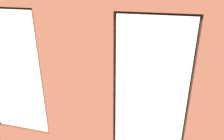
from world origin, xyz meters
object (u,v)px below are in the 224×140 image
object	(u,v)px
couch_by_window	(72,123)
tv_flatscreen	(23,61)
potted_plant_between_couches	(146,115)
potted_plant_foreground_right	(63,42)
table_plant_small	(115,88)
candle_jar	(105,84)
potted_plant_by_left_couch	(188,73)
media_console	(27,82)
coffee_table	(112,91)
potted_plant_corner_near_left	(208,63)
potted_plant_mid_room_small	(141,71)
couch_left	(208,97)
potted_plant_near_tv	(18,80)
remote_black	(129,88)
remote_gray	(112,89)
cup_ceramic	(93,88)
papasan_chair	(132,65)

from	to	relation	value
couch_by_window	tv_flatscreen	bearing A→B (deg)	-36.39
potted_plant_between_couches	potted_plant_foreground_right	size ratio (longest dim) A/B	0.75
table_plant_small	tv_flatscreen	distance (m)	2.69
candle_jar	tv_flatscreen	distance (m)	2.39
tv_flatscreen	potted_plant_by_left_couch	distance (m)	4.77
couch_by_window	media_console	size ratio (longest dim) A/B	1.80
potted_plant_by_left_couch	tv_flatscreen	bearing A→B (deg)	19.74
coffee_table	potted_plant_corner_near_left	size ratio (longest dim) A/B	1.26
couch_by_window	tv_flatscreen	size ratio (longest dim) A/B	1.60
coffee_table	potted_plant_mid_room_small	xyz separation A→B (m)	(-0.53, -1.47, 0.00)
couch_left	coffee_table	size ratio (longest dim) A/B	1.25
couch_by_window	potted_plant_near_tv	size ratio (longest dim) A/B	1.51
remote_black	remote_gray	bearing A→B (deg)	90.24
tv_flatscreen	remote_gray	bearing A→B (deg)	176.48
tv_flatscreen	remote_black	bearing A→B (deg)	179.70
remote_black	tv_flatscreen	world-z (taller)	tv_flatscreen
cup_ceramic	candle_jar	bearing A→B (deg)	-139.97
potted_plant_between_couches	potted_plant_by_left_couch	distance (m)	3.27
cup_ceramic	candle_jar	distance (m)	0.35
papasan_chair	couch_by_window	bearing A→B (deg)	78.12
remote_gray	potted_plant_near_tv	xyz separation A→B (m)	(2.00, 0.83, 0.39)
couch_by_window	potted_plant_by_left_couch	distance (m)	3.93
table_plant_small	potted_plant_foreground_right	world-z (taller)	potted_plant_foreground_right
couch_left	potted_plant_mid_room_small	distance (m)	2.09
media_console	potted_plant_between_couches	xyz separation A→B (m)	(-3.53, 1.51, 0.50)
tv_flatscreen	table_plant_small	bearing A→B (deg)	174.03
candle_jar	papasan_chair	bearing A→B (deg)	-104.56
potted_plant_mid_room_small	potted_plant_by_left_couch	xyz separation A→B (m)	(-1.38, -0.28, -0.04)
cup_ceramic	potted_plant_near_tv	distance (m)	1.73
potted_plant_corner_near_left	remote_black	bearing A→B (deg)	42.76
table_plant_small	potted_plant_mid_room_small	distance (m)	1.66
cup_ceramic	media_console	xyz separation A→B (m)	(2.09, -0.27, -0.22)
remote_gray	papasan_chair	size ratio (longest dim) A/B	0.16
remote_black	potted_plant_between_couches	world-z (taller)	potted_plant_between_couches
coffee_table	potted_plant_near_tv	size ratio (longest dim) A/B	1.18
couch_by_window	couch_left	distance (m)	3.27
remote_black	potted_plant_mid_room_small	bearing A→B (deg)	-23.33
couch_by_window	potted_plant_corner_near_left	xyz separation A→B (m)	(-2.89, -3.44, 0.27)
remote_gray	potted_plant_between_couches	world-z (taller)	potted_plant_between_couches
papasan_chair	potted_plant_foreground_right	size ratio (longest dim) A/B	0.74
media_console	potted_plant_between_couches	bearing A→B (deg)	156.88
papasan_chair	potted_plant_corner_near_left	size ratio (longest dim) A/B	0.90
coffee_table	potted_plant_corner_near_left	bearing A→B (deg)	-140.45
media_console	potted_plant_corner_near_left	distance (m)	5.36
candle_jar	remote_gray	bearing A→B (deg)	151.88
coffee_table	potted_plant_mid_room_small	size ratio (longest dim) A/B	2.89
couch_by_window	potted_plant_foreground_right	distance (m)	3.91
remote_gray	media_console	bearing A→B (deg)	37.16
tv_flatscreen	couch_left	bearing A→B (deg)	-177.27
cup_ceramic	potted_plant_foreground_right	size ratio (longest dim) A/B	0.07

